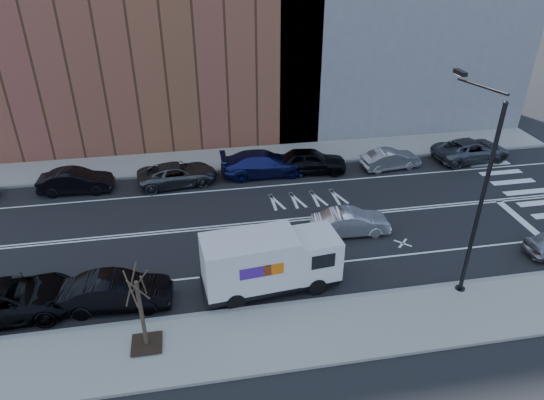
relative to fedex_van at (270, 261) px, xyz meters
name	(u,v)px	position (x,y,z in m)	size (l,w,h in m)	color
ground	(280,221)	(1.57, 5.60, -1.51)	(120.00, 120.00, 0.00)	black
sidewalk_near	(320,331)	(1.57, -3.20, -1.43)	(44.00, 3.60, 0.15)	gray
sidewalk_far	(257,157)	(1.57, 14.40, -1.43)	(44.00, 3.60, 0.15)	gray
curb_near	(310,302)	(1.57, -1.40, -1.42)	(44.00, 0.25, 0.17)	gray
curb_far	(261,167)	(1.57, 12.60, -1.42)	(44.00, 0.25, 0.17)	gray
crosswalk	(533,197)	(17.57, 5.60, -1.50)	(3.00, 14.00, 0.01)	white
road_markings	(280,221)	(1.57, 5.60, -1.50)	(40.00, 8.60, 0.01)	white
streetlight	(477,189)	(8.57, -1.31, 3.57)	(0.44, 4.02, 9.34)	black
street_tree	(143,320)	(-5.43, -2.80, -0.06)	(1.20, 1.20, 3.75)	black
fedex_van	(270,261)	(0.00, 0.00, 0.00)	(6.46, 2.74, 2.87)	black
far_parked_b	(76,181)	(-10.36, 11.30, -0.77)	(1.57, 4.49, 1.48)	black
far_parked_c	(177,174)	(-4.09, 11.27, -0.81)	(2.33, 5.05, 1.40)	#44484B
far_parked_d	(263,163)	(1.57, 11.65, -0.69)	(2.30, 5.65, 1.64)	navy
far_parked_e	(310,161)	(4.77, 11.48, -0.68)	(1.96, 4.86, 1.66)	black
far_parked_f	(391,159)	(10.37, 11.10, -0.84)	(1.43, 4.09, 1.35)	#9A9A9F
far_parked_g	(471,150)	(16.54, 11.40, -0.75)	(2.52, 5.46, 1.52)	#4C4F54
driving_sedan	(351,222)	(5.11, 3.75, -0.82)	(1.46, 4.19, 1.38)	silver
near_parked_rear_a	(117,292)	(-6.78, -0.07, -0.73)	(1.64, 4.71, 1.55)	black
near_parked_rear_b	(8,299)	(-11.30, 0.22, -0.71)	(2.65, 5.74, 1.59)	black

